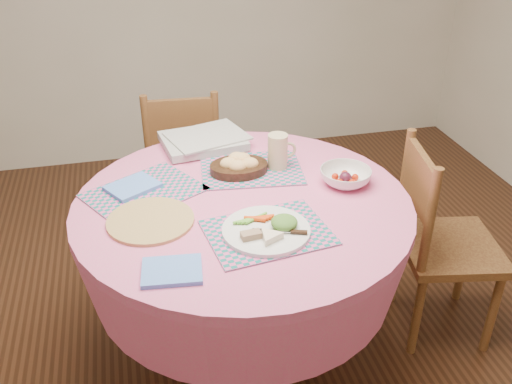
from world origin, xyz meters
TOP-DOWN VIEW (x-y plane):
  - ground at (0.00, 0.00)m, footprint 4.00×4.00m
  - dining_table at (0.00, 0.00)m, footprint 1.24×1.24m
  - chair_right at (0.83, -0.03)m, footprint 0.46×0.48m
  - chair_back at (-0.12, 0.94)m, footprint 0.44×0.42m
  - placemat_front at (0.04, -0.23)m, footprint 0.44×0.35m
  - placemat_left at (-0.35, 0.14)m, footprint 0.50×0.46m
  - placemat_back at (0.08, 0.23)m, footprint 0.43×0.34m
  - wicker_trivet at (-0.34, -0.07)m, footprint 0.30×0.30m
  - napkin_near at (-0.30, -0.36)m, footprint 0.19×0.16m
  - napkin_far at (-0.39, 0.18)m, footprint 0.23×0.21m
  - dinner_plate at (0.04, -0.23)m, footprint 0.29×0.29m
  - bread_bowl at (0.03, 0.21)m, footprint 0.23×0.23m
  - latte_mug at (0.19, 0.22)m, footprint 0.12×0.08m
  - fruit_bowl at (0.41, 0.03)m, footprint 0.24×0.24m
  - newspaper_stack at (-0.07, 0.50)m, footprint 0.40×0.33m

SIDE VIEW (x-z plane):
  - ground at x=0.00m, z-range 0.00..0.00m
  - chair_back at x=-0.12m, z-range 0.02..0.90m
  - chair_right at x=0.83m, z-range 0.02..0.91m
  - dining_table at x=0.00m, z-range 0.18..0.93m
  - placemat_front at x=0.04m, z-range 0.75..0.76m
  - placemat_left at x=-0.35m, z-range 0.75..0.76m
  - placemat_back at x=0.08m, z-range 0.75..0.76m
  - wicker_trivet at x=-0.34m, z-range 0.75..0.76m
  - napkin_near at x=-0.30m, z-range 0.75..0.76m
  - napkin_far at x=-0.39m, z-range 0.76..0.77m
  - dinner_plate at x=0.04m, z-range 0.74..0.80m
  - newspaper_stack at x=-0.07m, z-range 0.76..0.80m
  - fruit_bowl at x=0.41m, z-range 0.75..0.81m
  - bread_bowl at x=0.03m, z-range 0.75..0.83m
  - latte_mug at x=0.19m, z-range 0.76..0.90m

